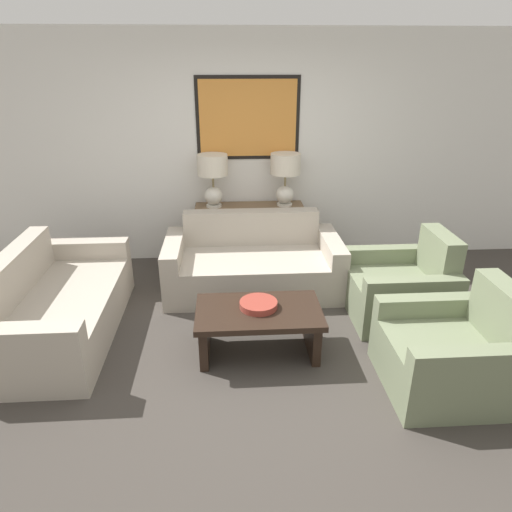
# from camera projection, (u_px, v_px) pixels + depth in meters

# --- Properties ---
(ground_plane) EXTENTS (20.00, 20.00, 0.00)m
(ground_plane) POSITION_uv_depth(u_px,v_px,m) (263.00, 364.00, 3.78)
(ground_plane) COLOR #3D3833
(back_wall) EXTENTS (7.92, 0.12, 2.65)m
(back_wall) POSITION_uv_depth(u_px,v_px,m) (248.00, 150.00, 5.37)
(back_wall) COLOR silver
(back_wall) RESTS_ON ground_plane
(console_table) EXTENTS (1.27, 0.38, 0.73)m
(console_table) POSITION_uv_depth(u_px,v_px,m) (250.00, 235.00, 5.51)
(console_table) COLOR brown
(console_table) RESTS_ON ground_plane
(table_lamp_left) EXTENTS (0.35, 0.35, 0.61)m
(table_lamp_left) POSITION_uv_depth(u_px,v_px,m) (213.00, 173.00, 5.18)
(table_lamp_left) COLOR silver
(table_lamp_left) RESTS_ON console_table
(table_lamp_right) EXTENTS (0.35, 0.35, 0.61)m
(table_lamp_right) POSITION_uv_depth(u_px,v_px,m) (285.00, 172.00, 5.23)
(table_lamp_right) COLOR silver
(table_lamp_right) RESTS_ON console_table
(couch_by_back_wall) EXTENTS (1.85, 0.92, 0.78)m
(couch_by_back_wall) POSITION_uv_depth(u_px,v_px,m) (253.00, 265.00, 4.93)
(couch_by_back_wall) COLOR #ADA393
(couch_by_back_wall) RESTS_ON ground_plane
(couch_by_side) EXTENTS (0.92, 1.85, 0.78)m
(couch_by_side) POSITION_uv_depth(u_px,v_px,m) (56.00, 307.00, 4.10)
(couch_by_side) COLOR #ADA393
(couch_by_side) RESTS_ON ground_plane
(coffee_table) EXTENTS (1.04, 0.62, 0.42)m
(coffee_table) POSITION_uv_depth(u_px,v_px,m) (259.00, 322.00, 3.82)
(coffee_table) COLOR black
(coffee_table) RESTS_ON ground_plane
(decorative_bowl) EXTENTS (0.32, 0.32, 0.06)m
(decorative_bowl) POSITION_uv_depth(u_px,v_px,m) (259.00, 304.00, 3.79)
(decorative_bowl) COLOR #93382D
(decorative_bowl) RESTS_ON coffee_table
(armchair_near_back_wall) EXTENTS (0.90, 0.86, 0.85)m
(armchair_near_back_wall) POSITION_uv_depth(u_px,v_px,m) (402.00, 289.00, 4.39)
(armchair_near_back_wall) COLOR #707A5B
(armchair_near_back_wall) RESTS_ON ground_plane
(armchair_near_camera) EXTENTS (0.90, 0.86, 0.85)m
(armchair_near_camera) POSITION_uv_depth(u_px,v_px,m) (451.00, 354.00, 3.43)
(armchair_near_camera) COLOR #707A5B
(armchair_near_camera) RESTS_ON ground_plane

